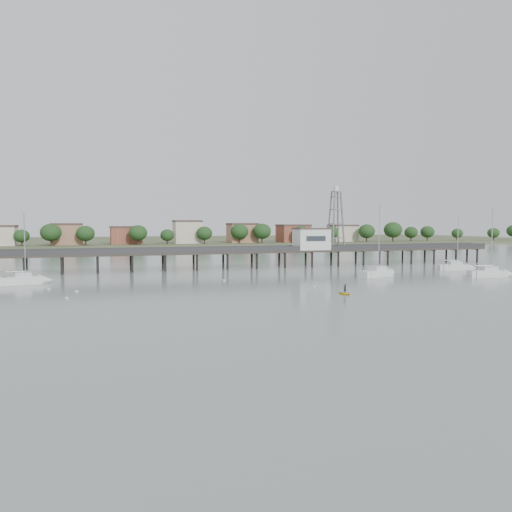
{
  "coord_description": "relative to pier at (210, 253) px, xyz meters",
  "views": [
    {
      "loc": [
        -25.95,
        -49.72,
        10.15
      ],
      "look_at": [
        4.82,
        42.0,
        4.0
      ],
      "focal_mm": 35.0,
      "sensor_mm": 36.0,
      "label": 1
    }
  ],
  "objects": [
    {
      "name": "sailboat_b",
      "position": [
        -35.54,
        -17.1,
        -3.15
      ],
      "size": [
        7.94,
        3.65,
        12.7
      ],
      "rotation": [
        0.0,
        0.0,
        0.19
      ],
      "color": "silver",
      "rests_on": "ground"
    },
    {
      "name": "yellow_dinghy",
      "position": [
        9.05,
        -45.9,
        -3.79
      ],
      "size": [
        1.7,
        0.66,
        2.32
      ],
      "primitive_type": "imported",
      "rotation": [
        0.0,
        0.0,
        0.11
      ],
      "color": "yellow",
      "rests_on": "ground"
    },
    {
      "name": "ground_plane",
      "position": [
        0.0,
        -60.0,
        -3.79
      ],
      "size": [
        500.0,
        500.0,
        0.0
      ],
      "primitive_type": "plane",
      "color": "slate",
      "rests_on": "ground"
    },
    {
      "name": "sailboat_c",
      "position": [
        28.66,
        -25.05,
        -3.16
      ],
      "size": [
        9.63,
        5.73,
        15.2
      ],
      "rotation": [
        0.0,
        0.0,
        0.35
      ],
      "color": "silver",
      "rests_on": "ground"
    },
    {
      "name": "far_shore",
      "position": [
        0.36,
        179.58,
        -2.85
      ],
      "size": [
        500.0,
        170.0,
        10.4
      ],
      "color": "#475133",
      "rests_on": "ground"
    },
    {
      "name": "pier",
      "position": [
        0.0,
        0.0,
        0.0
      ],
      "size": [
        150.0,
        5.0,
        5.5
      ],
      "color": "#2D2823",
      "rests_on": "ground"
    },
    {
      "name": "dinghy_occupant",
      "position": [
        9.05,
        -45.9,
        -3.79
      ],
      "size": [
        0.73,
        1.35,
        0.31
      ],
      "primitive_type": "imported",
      "rotation": [
        0.0,
        0.0,
        3.36
      ],
      "color": "black",
      "rests_on": "ground"
    },
    {
      "name": "sailboat_d",
      "position": [
        48.78,
        -33.23,
        -3.16
      ],
      "size": [
        8.82,
        4.16,
        14.0
      ],
      "rotation": [
        0.0,
        0.0,
        -0.21
      ],
      "color": "silver",
      "rests_on": "ground"
    },
    {
      "name": "sailboat_e",
      "position": [
        52.0,
        -19.91,
        -3.15
      ],
      "size": [
        7.92,
        4.72,
        12.66
      ],
      "rotation": [
        0.0,
        0.0,
        -0.35
      ],
      "color": "silver",
      "rests_on": "ground"
    },
    {
      "name": "pier_building",
      "position": [
        25.0,
        0.0,
        2.87
      ],
      "size": [
        8.4,
        5.4,
        5.3
      ],
      "color": "silver",
      "rests_on": "ground"
    },
    {
      "name": "mooring_buoys",
      "position": [
        -0.35,
        -31.04,
        -3.71
      ],
      "size": [
        83.87,
        16.27,
        0.39
      ],
      "color": "beige",
      "rests_on": "ground"
    },
    {
      "name": "lattice_tower",
      "position": [
        31.5,
        0.0,
        7.31
      ],
      "size": [
        3.2,
        3.2,
        15.5
      ],
      "color": "slate",
      "rests_on": "ground"
    }
  ]
}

